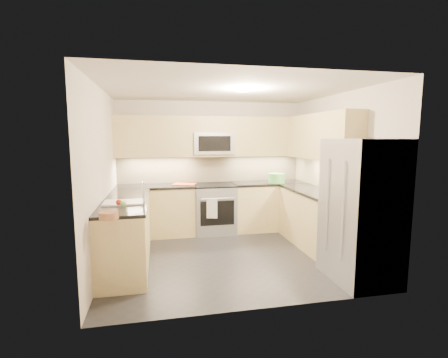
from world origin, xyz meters
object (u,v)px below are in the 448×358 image
cutting_board (184,184)px  microwave (213,143)px  gas_range (214,209)px  refrigerator (361,211)px  utensil_bowl (277,178)px  fruit_basket (109,215)px

cutting_board → microwave: bearing=8.6°
gas_range → cutting_board: size_ratio=2.22×
refrigerator → utensil_bowl: bearing=96.0°
fruit_basket → gas_range: bearing=56.5°
cutting_board → gas_range: bearing=-4.2°
microwave → refrigerator: microwave is taller
gas_range → refrigerator: 2.86m
fruit_basket → cutting_board: bearing=67.2°
gas_range → fruit_basket: bearing=-123.5°
refrigerator → gas_range: bearing=120.9°
utensil_bowl → gas_range: bearing=175.1°
gas_range → utensil_bowl: size_ratio=2.88×
gas_range → microwave: microwave is taller
utensil_bowl → microwave: bearing=169.3°
refrigerator → cutting_board: size_ratio=4.39×
microwave → cutting_board: microwave is taller
utensil_bowl → fruit_basket: size_ratio=1.54×
microwave → refrigerator: 3.04m
microwave → cutting_board: size_ratio=1.85×
microwave → refrigerator: size_ratio=0.42×
microwave → refrigerator: bearing=-60.4°
utensil_bowl → refrigerator: bearing=-84.0°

